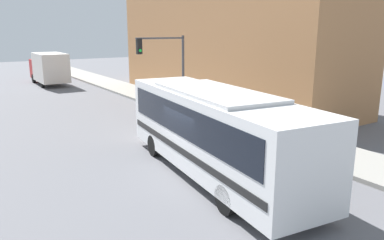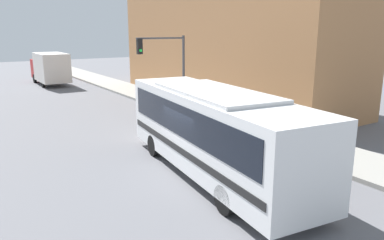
% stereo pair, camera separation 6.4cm
% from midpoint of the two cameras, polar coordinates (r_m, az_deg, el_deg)
% --- Properties ---
extents(ground_plane, '(120.00, 120.00, 0.00)m').
position_cam_midpoint_polar(ground_plane, '(14.15, 0.16, -8.33)').
color(ground_plane, slate).
extents(sidewalk, '(3.15, 70.00, 0.18)m').
position_cam_midpoint_polar(sidewalk, '(34.10, -9.82, 4.59)').
color(sidewalk, gray).
rests_on(sidewalk, ground_plane).
extents(building_facade, '(6.00, 22.14, 10.95)m').
position_cam_midpoint_polar(building_facade, '(29.16, 4.80, 13.89)').
color(building_facade, '#B27A4C').
rests_on(building_facade, ground_plane).
extents(city_bus, '(3.73, 10.31, 3.21)m').
position_cam_midpoint_polar(city_bus, '(13.54, 3.26, -1.16)').
color(city_bus, white).
rests_on(city_bus, ground_plane).
extents(delivery_truck, '(2.47, 6.73, 3.12)m').
position_cam_midpoint_polar(delivery_truck, '(39.62, -21.02, 7.46)').
color(delivery_truck, silver).
rests_on(delivery_truck, ground_plane).
extents(fire_hydrant, '(0.26, 0.35, 0.82)m').
position_cam_midpoint_polar(fire_hydrant, '(19.17, 8.09, -0.74)').
color(fire_hydrant, gold).
rests_on(fire_hydrant, sidewalk).
extents(traffic_light_pole, '(3.28, 0.35, 4.78)m').
position_cam_midpoint_polar(traffic_light_pole, '(23.18, -3.96, 9.09)').
color(traffic_light_pole, '#47474C').
rests_on(traffic_light_pole, sidewalk).
extents(parking_meter, '(0.14, 0.14, 1.32)m').
position_cam_midpoint_polar(parking_meter, '(22.72, 0.32, 2.88)').
color(parking_meter, '#47474C').
rests_on(parking_meter, sidewalk).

